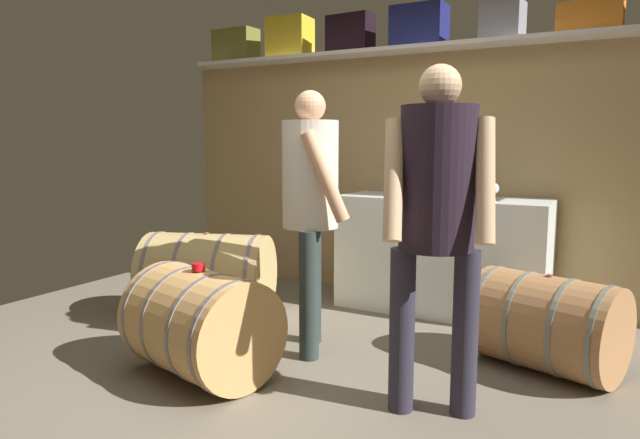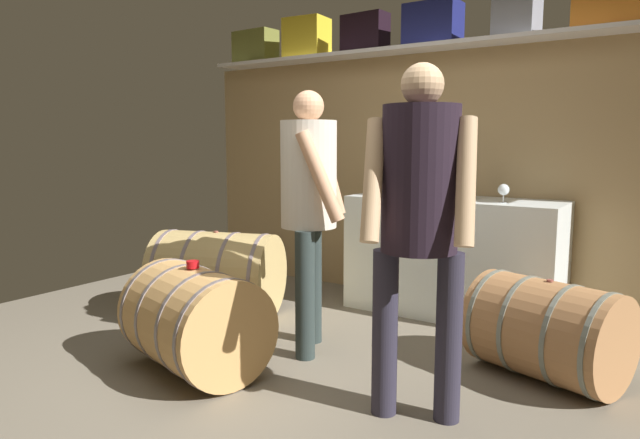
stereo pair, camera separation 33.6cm
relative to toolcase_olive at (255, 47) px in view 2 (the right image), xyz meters
The scene contains 19 objects.
ground_plane 3.33m from the toolcase_olive, 39.44° to the right, with size 5.97×7.70×0.02m, color #706757.
back_wall_panel 2.24m from the toolcase_olive, ahead, with size 4.77×0.10×2.09m, color tan.
high_shelf_board 1.88m from the toolcase_olive, ahead, with size 4.38×0.40×0.03m, color silver.
toolcase_olive is the anchor object (origin of this frame).
toolcase_yellow 0.62m from the toolcase_olive, ahead, with size 0.38×0.28×0.36m, color yellow.
toolcase_black 1.23m from the toolcase_olive, ahead, with size 0.40×0.20×0.32m, color black.
toolcase_navy 1.85m from the toolcase_olive, ahead, with size 0.43×0.27×0.33m, color navy.
toolcase_grey 2.51m from the toolcase_olive, ahead, with size 0.30×0.26×0.29m, color gray.
toolcase_orange 3.12m from the toolcase_olive, ahead, with size 0.43×0.22×0.22m, color orange.
work_cabinet 2.83m from the toolcase_olive, ahead, with size 1.63×0.60×0.92m, color white.
wine_bottle_dark 2.60m from the toolcase_olive, ahead, with size 0.07×0.07×0.28m.
wine_glass 2.88m from the toolcase_olive, ahead, with size 0.08×0.08×0.14m.
red_funnel 2.34m from the toolcase_olive, ahead, with size 0.11×0.11×0.11m, color red.
wine_barrel_near 3.19m from the toolcase_olive, 58.50° to the right, with size 0.94×0.80×0.63m.
wine_barrel_far 3.81m from the toolcase_olive, 19.70° to the right, with size 0.93×0.78×0.58m.
wine_barrel_flank 2.38m from the toolcase_olive, 63.83° to the right, with size 1.10×0.91×0.66m.
tasting_cup 2.99m from the toolcase_olive, 58.64° to the right, with size 0.07×0.07×0.04m, color red.
winemaker_pouring 3.48m from the toolcase_olive, 36.46° to the right, with size 0.56×0.49×1.71m.
visitor_tasting 2.55m from the toolcase_olive, 41.41° to the right, with size 0.51×0.56×1.67m.
Camera 2 is at (1.83, -2.29, 1.35)m, focal length 31.62 mm.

